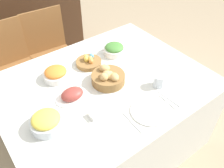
% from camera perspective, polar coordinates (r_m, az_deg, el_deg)
% --- Properties ---
extents(ground_plane, '(12.00, 12.00, 0.00)m').
position_cam_1_polar(ground_plane, '(2.32, -1.62, -13.48)').
color(ground_plane, tan).
extents(dining_table, '(1.53, 1.19, 0.74)m').
position_cam_1_polar(dining_table, '(2.03, -1.81, -7.49)').
color(dining_table, silver).
rests_on(dining_table, ground).
extents(chair_far_center, '(0.45, 0.45, 0.92)m').
position_cam_1_polar(chair_far_center, '(2.58, -14.28, 7.44)').
color(chair_far_center, brown).
rests_on(chair_far_center, ground).
extents(chair_far_left, '(0.42, 0.42, 0.92)m').
position_cam_1_polar(chair_far_left, '(2.49, -22.72, 3.92)').
color(chair_far_left, brown).
rests_on(chair_far_left, ground).
extents(sideboard, '(1.35, 0.44, 0.99)m').
position_cam_1_polar(sideboard, '(3.25, -19.91, 13.45)').
color(sideboard, '#3D2616').
rests_on(sideboard, ground).
extents(bread_basket, '(0.25, 0.25, 0.12)m').
position_cam_1_polar(bread_basket, '(1.73, -0.94, 1.63)').
color(bread_basket, olive).
rests_on(bread_basket, dining_table).
extents(egg_basket, '(0.21, 0.21, 0.08)m').
position_cam_1_polar(egg_basket, '(1.93, -5.59, 5.38)').
color(egg_basket, olive).
rests_on(egg_basket, dining_table).
extents(ham_platter, '(0.25, 0.17, 0.07)m').
position_cam_1_polar(ham_platter, '(1.65, -9.56, -2.52)').
color(ham_platter, white).
rests_on(ham_platter, dining_table).
extents(carrot_bowl, '(0.19, 0.19, 0.09)m').
position_cam_1_polar(carrot_bowl, '(1.82, -13.35, 2.41)').
color(carrot_bowl, white).
rests_on(carrot_bowl, dining_table).
extents(green_salad_bowl, '(0.19, 0.19, 0.09)m').
position_cam_1_polar(green_salad_bowl, '(2.03, 0.56, 8.34)').
color(green_salad_bowl, white).
rests_on(green_salad_bowl, dining_table).
extents(pineapple_bowl, '(0.20, 0.20, 0.10)m').
position_cam_1_polar(pineapple_bowl, '(1.49, -15.46, -8.70)').
color(pineapple_bowl, silver).
rests_on(pineapple_bowl, dining_table).
extents(dinner_plate, '(0.26, 0.26, 0.01)m').
position_cam_1_polar(dinner_plate, '(1.57, 9.15, -6.42)').
color(dinner_plate, white).
rests_on(dinner_plate, dining_table).
extents(fork, '(0.02, 0.20, 0.00)m').
position_cam_1_polar(fork, '(1.50, 4.86, -9.17)').
color(fork, silver).
rests_on(fork, dining_table).
extents(knife, '(0.02, 0.20, 0.00)m').
position_cam_1_polar(knife, '(1.66, 12.97, -4.03)').
color(knife, silver).
rests_on(knife, dining_table).
extents(spoon, '(0.02, 0.20, 0.00)m').
position_cam_1_polar(spoon, '(1.68, 13.67, -3.57)').
color(spoon, silver).
rests_on(spoon, dining_table).
extents(drinking_cup, '(0.08, 0.08, 0.09)m').
position_cam_1_polar(drinking_cup, '(1.74, 11.30, 0.74)').
color(drinking_cup, silver).
rests_on(drinking_cup, dining_table).
extents(butter_dish, '(0.11, 0.07, 0.03)m').
position_cam_1_polar(butter_dish, '(1.53, -3.57, -7.07)').
color(butter_dish, white).
rests_on(butter_dish, dining_table).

